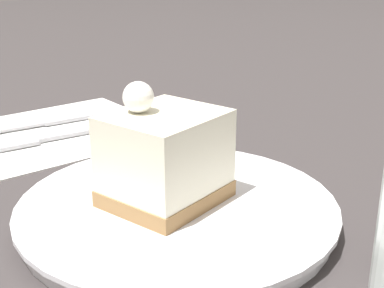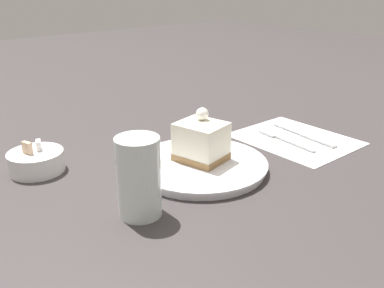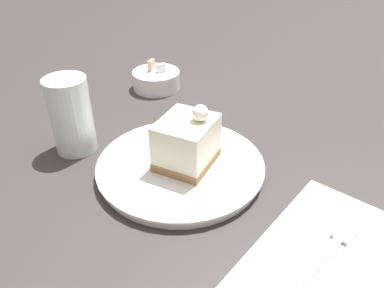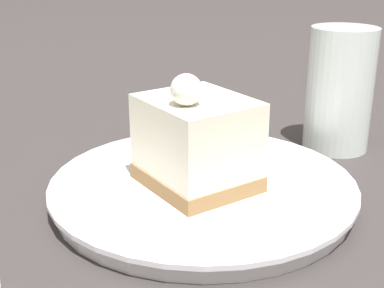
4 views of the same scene
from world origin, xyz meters
TOP-DOWN VIEW (x-y plane):
  - ground_plane at (0.00, 0.00)m, footprint 4.00×4.00m
  - plate at (-0.01, 0.02)m, footprint 0.25×0.25m
  - cake_slice at (0.00, 0.03)m, footprint 0.09×0.10m
  - napkin at (0.25, 0.00)m, footprint 0.20×0.24m
  - fork at (0.23, 0.02)m, footprint 0.03×0.15m
  - knife at (0.28, -0.02)m, footprint 0.03×0.18m
  - sugar_bowl at (-0.24, 0.21)m, footprint 0.10×0.10m
  - drinking_glass at (-0.18, -0.04)m, footprint 0.07×0.07m

SIDE VIEW (x-z plane):
  - ground_plane at x=0.00m, z-range 0.00..0.00m
  - napkin at x=0.25m, z-range 0.00..0.00m
  - fork at x=0.23m, z-range 0.00..0.01m
  - knife at x=0.28m, z-range 0.00..0.01m
  - plate at x=-0.01m, z-range 0.00..0.02m
  - sugar_bowl at x=-0.24m, z-range -0.01..0.05m
  - cake_slice at x=0.00m, z-range 0.01..0.10m
  - drinking_glass at x=-0.18m, z-range 0.00..0.12m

